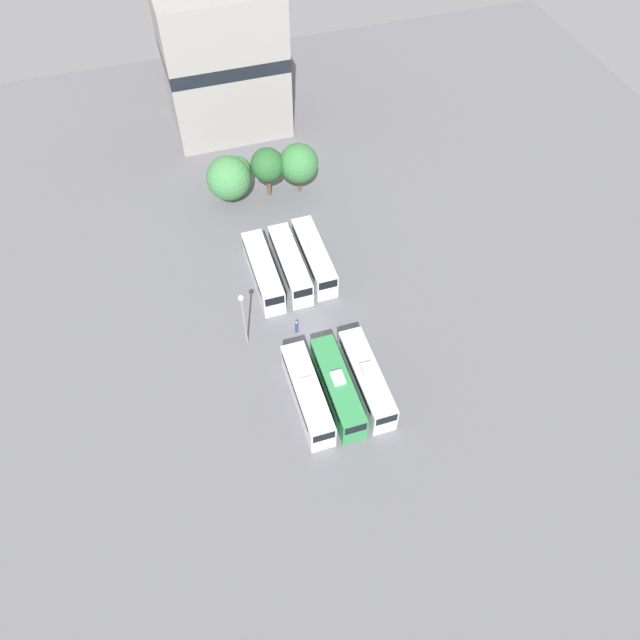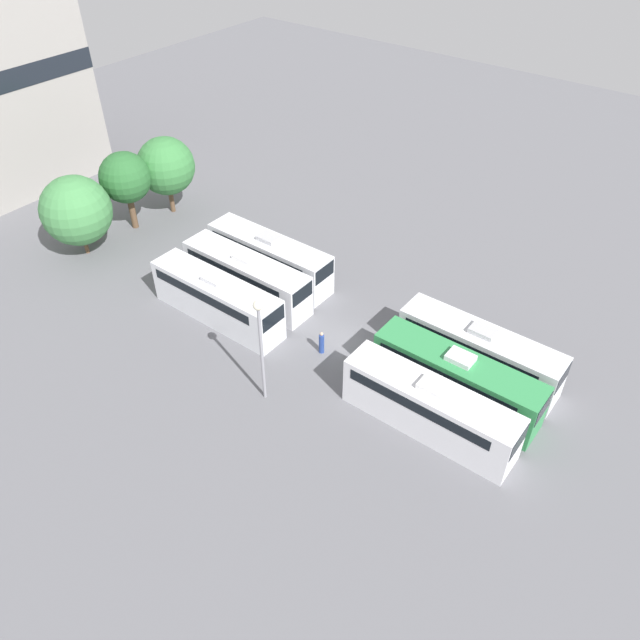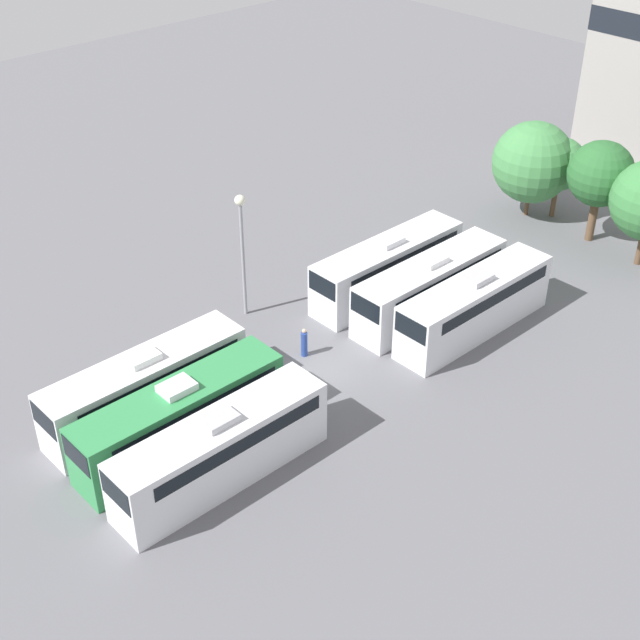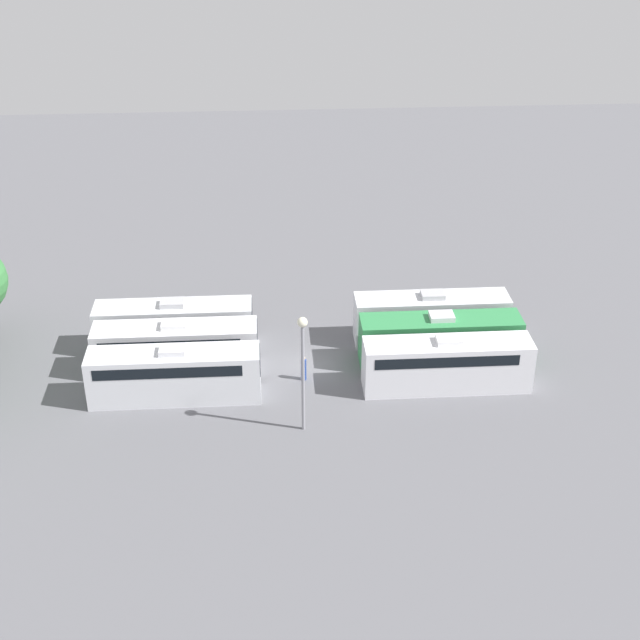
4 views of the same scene
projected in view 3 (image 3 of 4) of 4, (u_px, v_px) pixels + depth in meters
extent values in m
plane|color=slate|center=(320.00, 371.00, 47.52)|extent=(123.83, 123.83, 0.00)
cube|color=white|center=(146.00, 388.00, 43.59)|extent=(2.45, 10.67, 3.31)
cube|color=black|center=(148.00, 370.00, 43.23)|extent=(2.49, 9.07, 0.73)
cube|color=black|center=(44.00, 420.00, 40.08)|extent=(2.16, 0.08, 1.16)
cube|color=white|center=(142.00, 357.00, 42.59)|extent=(1.20, 1.60, 0.35)
cube|color=#338C4C|center=(180.00, 418.00, 41.63)|extent=(2.45, 10.67, 3.31)
cube|color=black|center=(183.00, 400.00, 41.27)|extent=(2.49, 9.07, 0.73)
cube|color=black|center=(76.00, 456.00, 38.12)|extent=(2.16, 0.08, 1.16)
cube|color=silver|center=(177.00, 388.00, 40.63)|extent=(1.20, 1.60, 0.35)
cube|color=silver|center=(221.00, 451.00, 39.76)|extent=(2.45, 10.67, 3.31)
cube|color=black|center=(225.00, 432.00, 39.40)|extent=(2.49, 9.07, 0.73)
cube|color=black|center=(115.00, 493.00, 36.25)|extent=(2.16, 0.08, 1.16)
cube|color=#B2B2B7|center=(219.00, 419.00, 38.76)|extent=(1.20, 1.60, 0.35)
cube|color=silver|center=(387.00, 268.00, 53.36)|extent=(2.45, 10.67, 3.31)
cube|color=black|center=(391.00, 253.00, 52.99)|extent=(2.49, 9.07, 0.73)
cube|color=black|center=(322.00, 286.00, 49.84)|extent=(2.16, 0.08, 1.16)
cube|color=silver|center=(389.00, 241.00, 52.35)|extent=(1.20, 1.60, 0.35)
cube|color=silver|center=(430.00, 288.00, 51.44)|extent=(2.45, 10.67, 3.31)
cube|color=black|center=(434.00, 272.00, 51.08)|extent=(2.49, 9.07, 0.73)
cube|color=black|center=(365.00, 308.00, 47.93)|extent=(2.16, 0.08, 1.16)
cube|color=white|center=(432.00, 260.00, 50.44)|extent=(1.20, 1.60, 0.35)
cube|color=silver|center=(474.00, 306.00, 49.80)|extent=(2.45, 10.67, 3.31)
cube|color=black|center=(479.00, 290.00, 49.43)|extent=(2.49, 9.07, 0.73)
cube|color=black|center=(411.00, 328.00, 46.28)|extent=(2.16, 0.08, 1.16)
cube|color=#B2B2B7|center=(477.00, 278.00, 48.79)|extent=(1.20, 1.60, 0.35)
cylinder|color=navy|center=(304.00, 344.00, 48.29)|extent=(0.36, 0.36, 1.48)
sphere|color=tan|center=(304.00, 331.00, 47.82)|extent=(0.24, 0.24, 0.24)
cylinder|color=gray|center=(243.00, 260.00, 50.26)|extent=(0.20, 0.20, 7.12)
sphere|color=#EAE5C6|center=(240.00, 200.00, 48.20)|extent=(0.60, 0.60, 0.60)
cylinder|color=brown|center=(527.00, 201.00, 62.39)|extent=(0.32, 0.32, 2.01)
sphere|color=#428447|center=(533.00, 162.00, 60.76)|extent=(5.60, 5.60, 5.60)
cylinder|color=brown|center=(554.00, 199.00, 62.04)|extent=(0.36, 0.36, 2.65)
sphere|color=#428447|center=(560.00, 164.00, 60.61)|extent=(3.64, 3.64, 3.64)
cylinder|color=brown|center=(593.00, 217.00, 58.94)|extent=(0.54, 0.54, 3.27)
sphere|color=#28602D|center=(601.00, 174.00, 57.21)|extent=(4.30, 4.30, 4.30)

